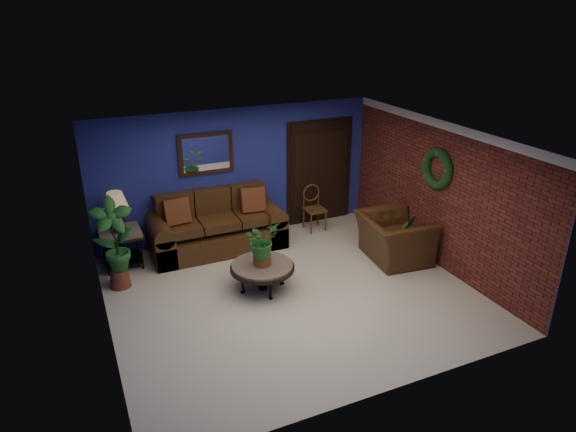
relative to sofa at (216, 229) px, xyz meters
name	(u,v)px	position (x,y,z in m)	size (l,w,h in m)	color
floor	(291,293)	(0.60, -2.09, -0.36)	(5.50, 5.50, 0.00)	beige
wall_back	(237,173)	(0.60, 0.41, 0.89)	(5.50, 0.04, 2.50)	navy
wall_left	(99,255)	(-2.15, -2.09, 0.89)	(0.04, 5.00, 2.50)	navy
wall_right_brick	(439,194)	(3.35, -2.09, 0.89)	(0.04, 5.00, 2.50)	maroon
ceiling	(292,139)	(0.60, -2.09, 2.14)	(5.50, 5.00, 0.02)	white
crown_molding	(446,126)	(3.32, -2.09, 2.07)	(0.03, 5.00, 0.14)	white
wall_mirror	(206,154)	(0.00, 0.37, 1.36)	(1.02, 0.06, 0.77)	#472B16
closet_door	(319,172)	(2.35, 0.38, 0.69)	(1.44, 0.06, 2.18)	black
wreath	(437,169)	(3.29, -2.04, 1.34)	(0.72, 0.72, 0.16)	black
sofa	(216,229)	(0.00, 0.00, 0.00)	(2.44, 1.05, 1.10)	#4A2D15
coffee_table	(262,268)	(0.23, -1.79, 0.02)	(1.03, 1.03, 0.44)	#57524C
end_table	(121,239)	(-1.70, -0.04, 0.15)	(0.72, 0.72, 0.66)	#57524C
table_lamp	(116,207)	(-1.70, -0.04, 0.74)	(0.41, 0.41, 0.68)	#472B16
side_chair	(313,205)	(2.05, 0.03, 0.16)	(0.39, 0.39, 0.92)	brown
armchair	(393,238)	(2.75, -1.74, 0.04)	(1.23, 1.07, 0.80)	#4A2D15
coffee_plant	(262,242)	(0.23, -1.79, 0.47)	(0.65, 0.61, 0.71)	brown
floor_plant	(405,234)	(2.95, -1.80, 0.09)	(0.43, 0.36, 0.86)	brown
tall_plant	(114,241)	(-1.85, -0.77, 0.46)	(0.69, 0.48, 1.51)	brown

